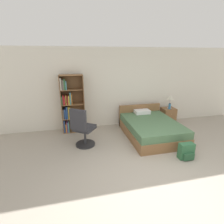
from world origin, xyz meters
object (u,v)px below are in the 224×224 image
object	(u,v)px
water_bottle	(170,106)
nightstand	(168,116)
bookshelf	(70,105)
office_chair	(83,129)
bed	(150,128)
backpack_green	(186,152)
table_lamp	(170,98)

from	to	relation	value
water_bottle	nightstand	bearing A→B (deg)	67.85
bookshelf	water_bottle	distance (m)	3.38
bookshelf	office_chair	world-z (taller)	bookshelf
bookshelf	water_bottle	size ratio (longest dim) A/B	8.31
bed	backpack_green	distance (m)	1.40
bed	nightstand	bearing A→B (deg)	37.48
bookshelf	water_bottle	world-z (taller)	bookshelf
office_chair	bookshelf	bearing A→B (deg)	105.28
nightstand	backpack_green	xyz separation A→B (m)	(-0.78, -2.19, -0.09)
office_chair	table_lamp	xyz separation A→B (m)	(3.13, 1.05, 0.42)
nightstand	backpack_green	world-z (taller)	nightstand
water_bottle	bookshelf	bearing A→B (deg)	177.75
water_bottle	office_chair	bearing A→B (deg)	-162.65
table_lamp	backpack_green	distance (m)	2.45
water_bottle	bed	bearing A→B (deg)	-144.97
nightstand	table_lamp	bearing A→B (deg)	-16.56
table_lamp	backpack_green	world-z (taller)	table_lamp
bookshelf	table_lamp	world-z (taller)	bookshelf
bed	nightstand	world-z (taller)	bed
bed	table_lamp	size ratio (longest dim) A/B	4.23
bookshelf	table_lamp	size ratio (longest dim) A/B	3.82
bookshelf	table_lamp	bearing A→B (deg)	-0.64
office_chair	bed	bearing A→B (deg)	6.64
office_chair	table_lamp	bearing A→B (deg)	18.64
bookshelf	office_chair	bearing A→B (deg)	-74.72
bed	water_bottle	bearing A→B (deg)	35.03
bookshelf	backpack_green	distance (m)	3.51
backpack_green	bed	bearing A→B (deg)	101.82
bed	table_lamp	distance (m)	1.52
bed	nightstand	size ratio (longest dim) A/B	3.59
bed	office_chair	xyz separation A→B (m)	(-2.04, -0.24, 0.26)
office_chair	backpack_green	xyz separation A→B (m)	(2.33, -1.13, -0.33)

